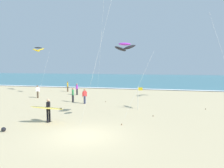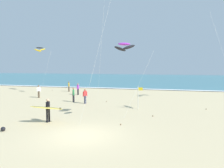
% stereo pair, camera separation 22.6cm
% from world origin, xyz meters
% --- Properties ---
extents(ground_plane, '(160.00, 160.00, 0.00)m').
position_xyz_m(ground_plane, '(0.00, 0.00, 0.00)').
color(ground_plane, '#CCB789').
extents(ocean_water, '(160.00, 60.00, 0.08)m').
position_xyz_m(ocean_water, '(0.00, 54.71, 0.04)').
color(ocean_water, teal).
rests_on(ocean_water, ground).
extents(shoreline_foam, '(160.00, 1.18, 0.01)m').
position_xyz_m(shoreline_foam, '(0.00, 25.01, 0.09)').
color(shoreline_foam, white).
rests_on(shoreline_foam, ocean_water).
extents(surfer_lead, '(2.35, 1.20, 1.71)m').
position_xyz_m(surfer_lead, '(-3.38, 1.95, 1.05)').
color(surfer_lead, black).
rests_on(surfer_lead, ground).
extents(kite_arc_violet_near, '(3.07, 2.63, 5.71)m').
position_xyz_m(kite_arc_violet_near, '(1.66, 4.26, 5.41)').
color(kite_arc_violet_near, black).
rests_on(kite_arc_violet_near, ground).
extents(kite_arc_charcoal_mid, '(2.60, 2.67, 6.88)m').
position_xyz_m(kite_arc_charcoal_mid, '(-14.50, 18.16, 6.54)').
color(kite_arc_charcoal_mid, yellow).
rests_on(kite_arc_charcoal_mid, ground).
extents(bystander_purple_top, '(0.22, 0.50, 1.59)m').
position_xyz_m(bystander_purple_top, '(-7.22, 15.93, 0.81)').
color(bystander_purple_top, black).
rests_on(bystander_purple_top, ground).
extents(bystander_red_top, '(0.40, 0.35, 1.59)m').
position_xyz_m(bystander_red_top, '(-3.69, 9.78, 0.81)').
color(bystander_red_top, '#2D334C').
rests_on(bystander_red_top, ground).
extents(bystander_green_top, '(0.32, 0.44, 1.59)m').
position_xyz_m(bystander_green_top, '(-5.33, 10.43, 0.81)').
color(bystander_green_top, black).
rests_on(bystander_green_top, ground).
extents(bystander_white_top, '(0.33, 0.42, 1.59)m').
position_xyz_m(bystander_white_top, '(-10.91, 12.20, 0.81)').
color(bystander_white_top, '#4C3D2D').
rests_on(bystander_white_top, ground).
extents(bystander_yellow_top, '(0.31, 0.45, 1.59)m').
position_xyz_m(bystander_yellow_top, '(-10.12, 19.03, 0.81)').
color(bystander_yellow_top, '#4C3D2D').
rests_on(bystander_yellow_top, ground).
extents(lifeguard_flag, '(0.45, 0.05, 2.10)m').
position_xyz_m(lifeguard_flag, '(2.21, 8.34, 1.27)').
color(lifeguard_flag, silver).
rests_on(lifeguard_flag, ground).
extents(beach_ball, '(0.28, 0.28, 0.28)m').
position_xyz_m(beach_ball, '(-4.98, -0.47, 0.14)').
color(beach_ball, black).
rests_on(beach_ball, ground).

